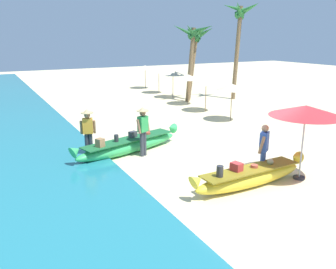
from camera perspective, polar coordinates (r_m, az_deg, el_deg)
The scene contains 16 objects.
ground_plane at distance 11.78m, azimuth 11.82°, elevation -5.93°, with size 80.00×80.00×0.00m, color beige.
boat_yellow_foreground at distance 10.66m, azimuth 13.03°, elevation -6.57°, with size 4.17×0.81×0.86m.
boat_green_midground at distance 13.36m, azimuth -6.30°, elevation -1.71°, with size 4.77×1.90×0.85m.
person_vendor_hatted at distance 12.80m, azimuth -4.05°, elevation 1.06°, with size 0.58×0.44×1.82m.
person_tourist_customer at distance 11.27m, azimuth 15.11°, elevation -2.07°, with size 0.57×0.48×1.67m.
person_vendor_assistant at distance 12.96m, azimuth -12.73°, elevation 0.77°, with size 0.58×0.44×1.77m.
patio_umbrella_large at distance 11.17m, azimuth 21.27°, elevation 3.51°, with size 2.14×2.14×2.30m.
parasol_row_0 at distance 18.47m, azimuth 10.25°, elevation 7.51°, with size 1.60×1.60×1.91m.
parasol_row_1 at distance 20.65m, azimuth 6.14°, elevation 8.49°, with size 1.60×1.60×1.91m.
parasol_row_2 at distance 22.71m, azimuth 3.29°, elevation 9.19°, with size 1.60×1.60×1.91m.
parasol_row_3 at distance 25.30m, azimuth 0.81°, elevation 9.86°, with size 1.60×1.60×1.91m.
parasol_row_4 at distance 27.38m, azimuth -1.49°, elevation 10.29°, with size 1.60×1.60×1.91m.
parasol_row_5 at distance 29.95m, azimuth -3.70°, elevation 10.71°, with size 1.60×1.60×1.91m.
palm_tree_tall_inland at distance 24.66m, azimuth 4.54°, elevation 14.88°, with size 2.46×2.46×4.95m.
palm_tree_leaning_seaward at distance 25.21m, azimuth 11.53°, elevation 17.07°, with size 2.59×2.39×6.49m.
palm_tree_mid_cluster at distance 23.79m, azimuth 4.11°, elevation 14.97°, with size 2.74×2.67×5.10m.
Camera 1 is at (-7.16, -8.34, 4.24)m, focal length 37.95 mm.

